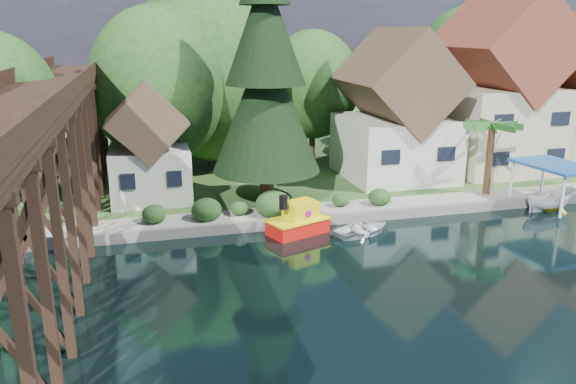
% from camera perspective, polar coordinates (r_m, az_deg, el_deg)
% --- Properties ---
extents(ground, '(140.00, 140.00, 0.00)m').
position_cam_1_polar(ground, '(27.42, 11.22, -8.49)').
color(ground, black).
rests_on(ground, ground).
extents(bank, '(140.00, 52.00, 0.50)m').
position_cam_1_polar(bank, '(58.48, -3.26, 5.23)').
color(bank, '#2C5120').
rests_on(bank, ground).
extents(seawall, '(60.00, 0.40, 0.62)m').
position_cam_1_polar(seawall, '(35.67, 11.53, -2.12)').
color(seawall, slate).
rests_on(seawall, ground).
extents(promenade, '(50.00, 2.60, 0.06)m').
position_cam_1_polar(promenade, '(37.59, 13.43, -0.94)').
color(promenade, gray).
rests_on(promenade, bank).
extents(trestle_bridge, '(4.12, 44.18, 9.30)m').
position_cam_1_polar(trestle_bridge, '(28.51, -23.84, 2.73)').
color(trestle_bridge, black).
rests_on(trestle_bridge, ground).
extents(house_left, '(7.64, 8.64, 11.02)m').
position_cam_1_polar(house_left, '(42.89, 10.86, 7.61)').
color(house_left, silver).
rests_on(house_left, bank).
extents(house_center, '(8.65, 9.18, 13.89)m').
position_cam_1_polar(house_center, '(47.68, 20.64, 9.26)').
color(house_center, '#BAB191').
rests_on(house_center, bank).
extents(shed, '(5.09, 5.40, 7.85)m').
position_cam_1_polar(shed, '(37.56, -13.95, 4.20)').
color(shed, silver).
rests_on(shed, bank).
extents(bg_trees, '(49.90, 13.30, 10.57)m').
position_cam_1_polar(bg_trees, '(45.43, 1.13, 11.08)').
color(bg_trees, '#382314').
rests_on(bg_trees, bank).
extents(shrubs, '(15.76, 2.47, 1.70)m').
position_cam_1_polar(shrubs, '(33.79, -2.56, -1.19)').
color(shrubs, '#1D4318').
rests_on(shrubs, bank).
extents(conifer, '(6.86, 6.86, 16.90)m').
position_cam_1_polar(conifer, '(35.27, -2.30, 11.82)').
color(conifer, '#382314').
rests_on(conifer, bank).
extents(palm_tree, '(3.85, 3.85, 5.26)m').
position_cam_1_polar(palm_tree, '(39.56, 20.04, 6.15)').
color(palm_tree, '#382314').
rests_on(palm_tree, bank).
extents(tugboat, '(3.89, 2.98, 2.50)m').
position_cam_1_polar(tugboat, '(32.21, 1.07, -2.96)').
color(tugboat, red).
rests_on(tugboat, ground).
extents(boat_white_a, '(4.20, 3.58, 0.74)m').
position_cam_1_polar(boat_white_a, '(32.53, 7.69, -3.62)').
color(boat_white_a, white).
rests_on(boat_white_a, ground).
extents(boat_canopy, '(4.04, 5.19, 3.10)m').
position_cam_1_polar(boat_canopy, '(39.95, 25.19, 0.14)').
color(boat_canopy, white).
rests_on(boat_canopy, ground).
extents(boat_yellow, '(2.71, 2.43, 1.28)m').
position_cam_1_polar(boat_yellow, '(40.25, 25.29, -0.79)').
color(boat_yellow, yellow).
rests_on(boat_yellow, ground).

